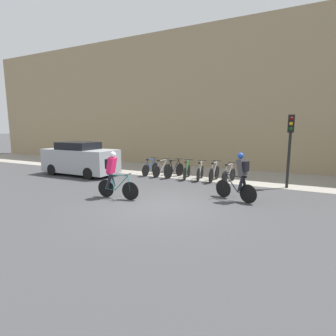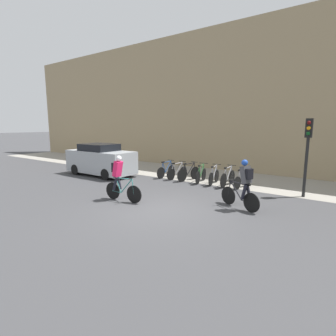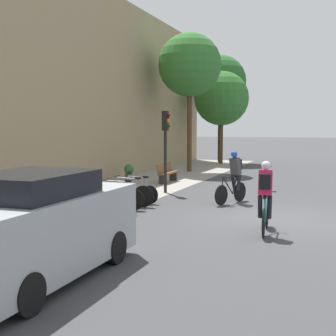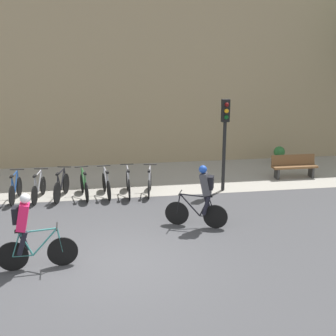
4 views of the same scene
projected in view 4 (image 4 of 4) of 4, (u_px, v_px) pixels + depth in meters
name	position (u px, v px, depth m)	size (l,w,h in m)	color
ground	(119.00, 263.00, 9.74)	(200.00, 200.00, 0.00)	#3D3D3F
kerb_strip	(111.00, 179.00, 16.18)	(44.00, 4.50, 0.01)	gray
building_facade	(106.00, 57.00, 17.41)	(44.00, 0.60, 9.12)	#9E8966
cyclist_pink	(27.00, 230.00, 9.22)	(1.76, 0.46, 1.78)	black
cyclist_grey	(203.00, 195.00, 11.51)	(1.65, 0.75, 1.78)	black
parked_bike_0	(15.00, 189.00, 13.77)	(0.46, 1.61, 0.96)	black
parked_bike_1	(39.00, 188.00, 13.88)	(0.46, 1.66, 0.94)	black
parked_bike_2	(62.00, 187.00, 13.98)	(0.50, 1.70, 0.98)	black
parked_bike_3	(84.00, 186.00, 14.09)	(0.48, 1.65, 0.96)	black
parked_bike_4	(106.00, 185.00, 14.20)	(0.46, 1.63, 0.97)	black
parked_bike_5	(128.00, 183.00, 14.31)	(0.46, 1.74, 0.99)	black
parked_bike_6	(150.00, 183.00, 14.43)	(0.46, 1.57, 0.95)	black
traffic_light_pole	(225.00, 128.00, 14.30)	(0.26, 0.30, 3.21)	black
bench	(294.00, 166.00, 16.30)	(1.77, 0.44, 0.89)	brown
potted_plant	(279.00, 154.00, 18.35)	(0.48, 0.48, 0.78)	#56514C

